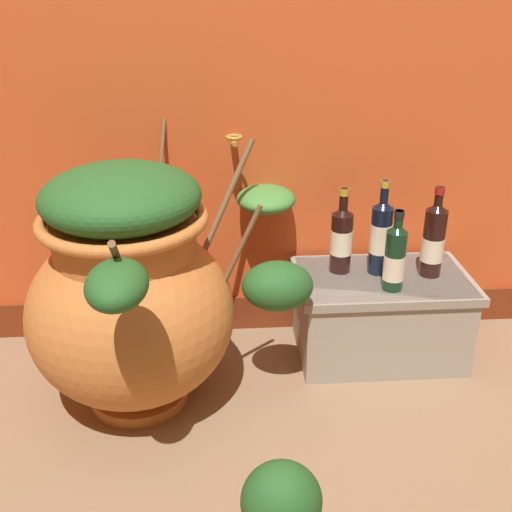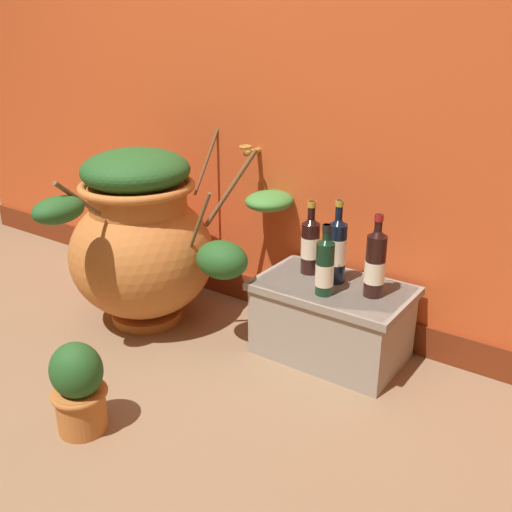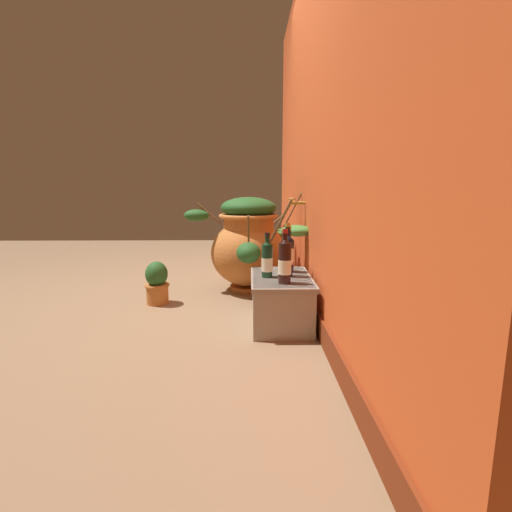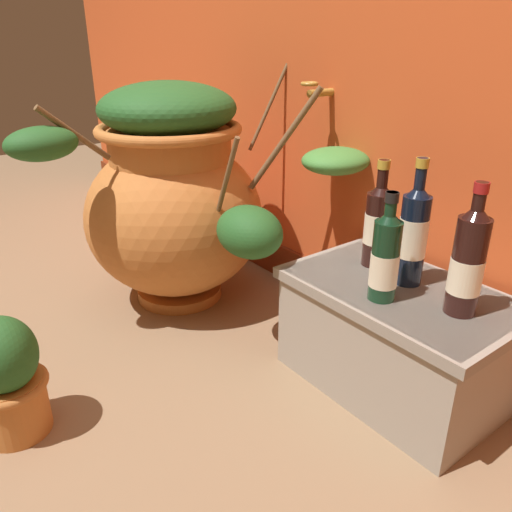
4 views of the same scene
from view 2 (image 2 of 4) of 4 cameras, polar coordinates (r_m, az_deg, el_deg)
ground_plane at (r=2.10m, az=-16.19°, el=-16.08°), size 7.00×7.00×0.00m
back_wall at (r=2.57m, az=3.09°, el=22.54°), size 4.40×0.33×2.60m
terracotta_urn at (r=2.56m, az=-10.94°, el=1.83°), size 0.88×1.09×0.85m
stone_ledge at (r=2.34m, az=7.50°, el=-6.07°), size 0.61×0.38×0.31m
wine_bottle_left at (r=2.17m, az=11.75°, el=-0.60°), size 0.08×0.08×0.32m
wine_bottle_middle at (r=2.16m, az=6.85°, el=-0.94°), size 0.07×0.07×0.28m
wine_bottle_right at (r=2.34m, az=5.41°, el=1.30°), size 0.08×0.08×0.30m
wine_bottle_back at (r=2.26m, az=8.04°, el=0.81°), size 0.07×0.07×0.34m
potted_shrub at (r=2.01m, az=-17.19°, el=-12.34°), size 0.19×0.19×0.32m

